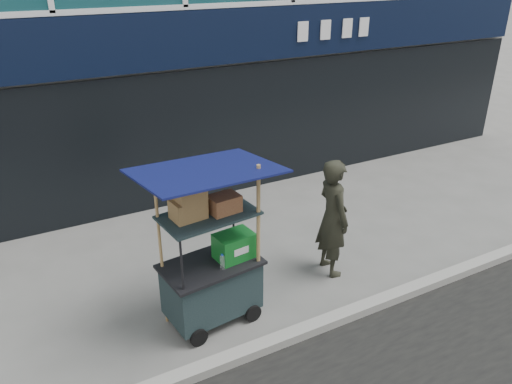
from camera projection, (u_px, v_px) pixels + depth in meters
ground at (313, 318)px, 6.27m from camera, size 80.00×80.00×0.00m
curb at (322, 324)px, 6.08m from camera, size 80.00×0.18×0.12m
vendor_cart at (212, 268)px, 5.97m from camera, size 1.67×1.26×2.10m
vendor_man at (333, 218)px, 6.89m from camera, size 0.47×0.66×1.71m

